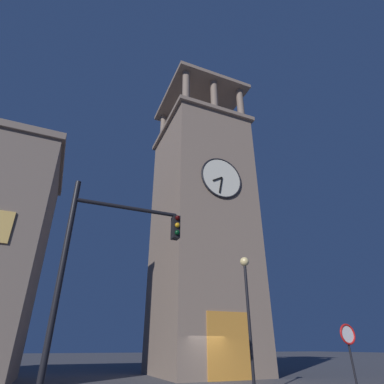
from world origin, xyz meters
The scene contains 5 objects.
ground_plane centered at (0.00, 0.00, 0.00)m, with size 200.00×200.00×0.00m, color #4C4C51.
clocktower centered at (-1.62, -5.10, 11.40)m, with size 7.78×8.73×28.50m.
traffic_signal_near centered at (8.24, 9.59, 4.09)m, with size 3.33×0.41×6.33m.
street_lamp centered at (0.90, 5.42, 4.03)m, with size 0.44×0.44×5.89m.
no_horn_sign centered at (-1.80, 8.33, 2.13)m, with size 0.78×0.14×2.73m.
Camera 1 is at (9.22, 18.36, 1.90)m, focal length 28.64 mm.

